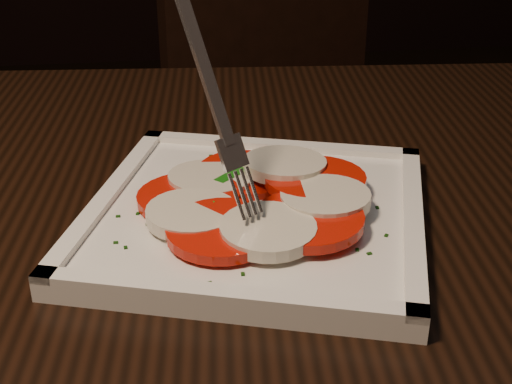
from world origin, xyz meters
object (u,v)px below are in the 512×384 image
Objects in this scene: table at (285,299)px; fork at (199,81)px; chair at (294,133)px; plate at (256,217)px.

table is 7.04× the size of fork.
fork reaches higher than table.
fork is (-0.07, -0.04, 0.22)m from table.
table is 0.70m from chair.
table is 4.79× the size of plate.
fork is at bearing -173.18° from plate.
plate is at bearing -135.51° from table.
table is 0.24m from fork.
fork is at bearing -125.85° from chair.
table is 1.36× the size of chair.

